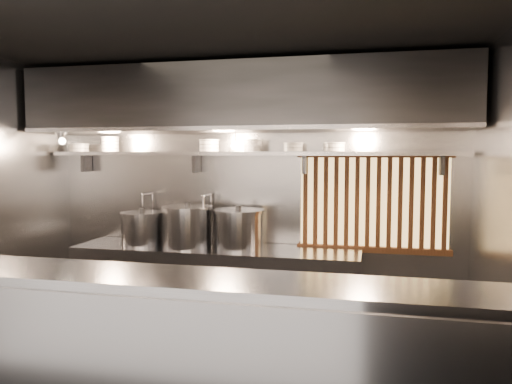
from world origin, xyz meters
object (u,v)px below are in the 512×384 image
at_px(heat_lamp, 61,136).
at_px(stock_pot_right, 187,226).
at_px(stock_pot_left, 238,229).
at_px(stock_pot_mid, 142,228).
at_px(pendant_bulb, 235,146).

relative_size(heat_lamp, stock_pot_right, 0.51).
distance_m(stock_pot_left, stock_pot_mid, 1.06).
bearing_deg(heat_lamp, stock_pot_mid, 17.15).
height_order(pendant_bulb, stock_pot_mid, pendant_bulb).
bearing_deg(stock_pot_mid, heat_lamp, -162.85).
xyz_separation_m(stock_pot_left, stock_pot_right, (-0.54, -0.05, 0.01)).
height_order(stock_pot_left, stock_pot_mid, stock_pot_left).
relative_size(pendant_bulb, stock_pot_right, 0.27).
distance_m(pendant_bulb, stock_pot_left, 0.86).
height_order(stock_pot_mid, stock_pot_right, stock_pot_right).
distance_m(heat_lamp, stock_pot_left, 2.10).
height_order(heat_lamp, stock_pot_right, heat_lamp).
relative_size(pendant_bulb, stock_pot_mid, 0.32).
relative_size(heat_lamp, pendant_bulb, 1.87).
bearing_deg(heat_lamp, stock_pot_left, 8.71).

